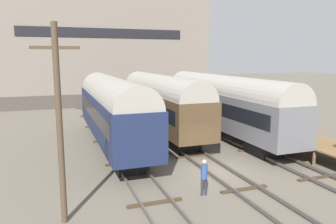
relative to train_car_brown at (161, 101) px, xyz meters
name	(u,v)px	position (x,y,z in m)	size (l,w,h in m)	color
ground_plane	(216,171)	(0.00, -10.08, -2.90)	(200.00, 200.00, 0.00)	#60594C
track_left	(138,178)	(-4.70, -10.08, -2.76)	(2.60, 60.00, 0.26)	#4C4742
track_middle	(216,169)	(0.00, -10.08, -2.76)	(2.60, 60.00, 0.26)	#4C4742
track_right	(282,160)	(4.70, -10.08, -2.76)	(2.60, 60.00, 0.26)	#4C4742
train_car_brown	(161,101)	(0.00, 0.00, 0.00)	(3.01, 15.79, 5.13)	black
train_car_grey	(223,102)	(4.70, -2.34, 0.02)	(2.95, 18.11, 5.14)	black
train_car_navy	(113,108)	(-4.70, -2.79, 0.06)	(2.97, 16.03, 5.21)	black
station_platform	(333,147)	(7.58, -11.22, -1.88)	(3.13, 11.84, 1.10)	brown
person_worker	(204,174)	(-2.18, -12.95, -1.82)	(0.32, 0.32, 1.79)	#282833
utility_pole	(59,123)	(-8.64, -13.41, 1.21)	(1.80, 0.24, 7.91)	#473828
warehouse_building	(98,42)	(-1.95, 24.08, 5.97)	(30.62, 12.70, 17.75)	#46403A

